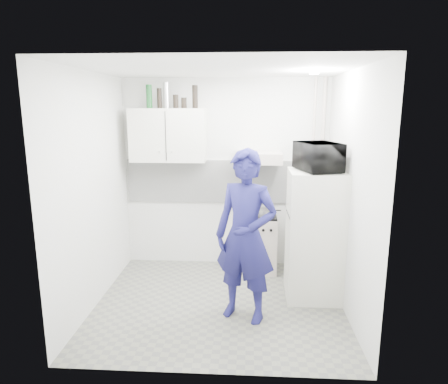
{
  "coord_description": "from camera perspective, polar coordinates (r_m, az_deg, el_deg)",
  "views": [
    {
      "loc": [
        0.31,
        -4.22,
        2.22
      ],
      "look_at": [
        0.04,
        0.3,
        1.25
      ],
      "focal_mm": 32.0,
      "sensor_mm": 36.0,
      "label": 1
    }
  ],
  "objects": [
    {
      "name": "floor",
      "position": [
        4.78,
        -0.71,
        -15.58
      ],
      "size": [
        2.8,
        2.8,
        0.0
      ],
      "primitive_type": "plane",
      "color": "#575753",
      "rests_on": "ground"
    },
    {
      "name": "ceiling",
      "position": [
        4.25,
        -0.81,
        17.2
      ],
      "size": [
        2.8,
        2.8,
        0.0
      ],
      "primitive_type": "plane",
      "color": "white",
      "rests_on": "wall_back"
    },
    {
      "name": "wall_back",
      "position": [
        5.56,
        0.18,
        2.56
      ],
      "size": [
        2.8,
        0.0,
        2.8
      ],
      "primitive_type": "plane",
      "rotation": [
        1.57,
        0.0,
        0.0
      ],
      "color": "silver",
      "rests_on": "floor"
    },
    {
      "name": "wall_left",
      "position": [
        4.65,
        -18.23,
        0.05
      ],
      "size": [
        0.0,
        2.6,
        2.6
      ],
      "primitive_type": "plane",
      "rotation": [
        1.57,
        0.0,
        1.57
      ],
      "color": "silver",
      "rests_on": "floor"
    },
    {
      "name": "wall_right",
      "position": [
        4.46,
        17.49,
        -0.4
      ],
      "size": [
        0.0,
        2.6,
        2.6
      ],
      "primitive_type": "plane",
      "rotation": [
        1.57,
        0.0,
        -1.57
      ],
      "color": "silver",
      "rests_on": "floor"
    },
    {
      "name": "person",
      "position": [
        4.16,
        3.11,
        -6.34
      ],
      "size": [
        0.78,
        0.65,
        1.82
      ],
      "primitive_type": "imported",
      "rotation": [
        0.0,
        0.0,
        -0.38
      ],
      "color": "#1A1954",
      "rests_on": "floor"
    },
    {
      "name": "stove",
      "position": [
        5.54,
        4.96,
        -7.32
      ],
      "size": [
        0.48,
        0.48,
        0.77
      ],
      "primitive_type": "cube",
      "color": "#BDAFA2",
      "rests_on": "floor"
    },
    {
      "name": "fridge",
      "position": [
        4.79,
        12.81,
        -6.02
      ],
      "size": [
        0.64,
        0.64,
        1.51
      ],
      "primitive_type": "cube",
      "rotation": [
        0.0,
        0.0,
        -0.01
      ],
      "color": "silver",
      "rests_on": "floor"
    },
    {
      "name": "stove_top",
      "position": [
        5.42,
        5.03,
        -3.36
      ],
      "size": [
        0.46,
        0.46,
        0.03
      ],
      "primitive_type": "cube",
      "color": "black",
      "rests_on": "stove"
    },
    {
      "name": "saucepan",
      "position": [
        5.35,
        5.79,
        -2.9
      ],
      "size": [
        0.17,
        0.17,
        0.1
      ],
      "primitive_type": "cylinder",
      "color": "silver",
      "rests_on": "stove_top"
    },
    {
      "name": "microwave",
      "position": [
        4.59,
        13.35,
        4.92
      ],
      "size": [
        0.66,
        0.54,
        0.32
      ],
      "primitive_type": "imported",
      "rotation": [
        0.0,
        0.0,
        1.85
      ],
      "color": "black",
      "rests_on": "fridge"
    },
    {
      "name": "bottle_b",
      "position": [
        5.46,
        -10.64,
        13.26
      ],
      "size": [
        0.08,
        0.08,
        0.3
      ],
      "primitive_type": "cylinder",
      "color": "#144C1E",
      "rests_on": "upper_cabinet"
    },
    {
      "name": "bottle_c",
      "position": [
        5.43,
        -9.21,
        13.08
      ],
      "size": [
        0.06,
        0.06,
        0.26
      ],
      "primitive_type": "cylinder",
      "color": "black",
      "rests_on": "upper_cabinet"
    },
    {
      "name": "bottle_d",
      "position": [
        5.41,
        -8.24,
        13.52
      ],
      "size": [
        0.08,
        0.08,
        0.33
      ],
      "primitive_type": "cylinder",
      "color": "silver",
      "rests_on": "upper_cabinet"
    },
    {
      "name": "canister_a",
      "position": [
        5.38,
        -6.91,
        12.72
      ],
      "size": [
        0.07,
        0.07,
        0.17
      ],
      "primitive_type": "cylinder",
      "color": "black",
      "rests_on": "upper_cabinet"
    },
    {
      "name": "canister_b",
      "position": [
        5.37,
        -5.74,
        12.54
      ],
      "size": [
        0.07,
        0.07,
        0.14
      ],
      "primitive_type": "cylinder",
      "color": "black",
      "rests_on": "upper_cabinet"
    },
    {
      "name": "bottle_e",
      "position": [
        5.35,
        -4.16,
        13.41
      ],
      "size": [
        0.07,
        0.07,
        0.29
      ],
      "primitive_type": "cylinder",
      "color": "black",
      "rests_on": "upper_cabinet"
    },
    {
      "name": "upper_cabinet",
      "position": [
        5.42,
        -7.95,
        8.05
      ],
      "size": [
        1.0,
        0.35,
        0.7
      ],
      "primitive_type": "cube",
      "color": "silver",
      "rests_on": "wall_back"
    },
    {
      "name": "range_hood",
      "position": [
        5.27,
        4.94,
        4.95
      ],
      "size": [
        0.6,
        0.5,
        0.14
      ],
      "primitive_type": "cube",
      "color": "#BDAFA2",
      "rests_on": "wall_back"
    },
    {
      "name": "backsplash",
      "position": [
        5.56,
        0.17,
        1.52
      ],
      "size": [
        2.74,
        0.03,
        0.6
      ],
      "primitive_type": "cube",
      "color": "white",
      "rests_on": "wall_back"
    },
    {
      "name": "pipe_a",
      "position": [
        5.56,
        13.64,
        2.22
      ],
      "size": [
        0.05,
        0.05,
        2.6
      ],
      "primitive_type": "cylinder",
      "color": "#BDAFA2",
      "rests_on": "floor"
    },
    {
      "name": "pipe_b",
      "position": [
        5.54,
        12.41,
        2.24
      ],
      "size": [
        0.04,
        0.04,
        2.6
      ],
      "primitive_type": "cylinder",
      "color": "#BDAFA2",
      "rests_on": "floor"
    },
    {
      "name": "ceiling_spot_fixture",
      "position": [
        4.49,
        12.77,
        16.26
      ],
      "size": [
        0.1,
        0.1,
        0.02
      ],
      "primitive_type": "cylinder",
      "color": "white",
      "rests_on": "ceiling"
    }
  ]
}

